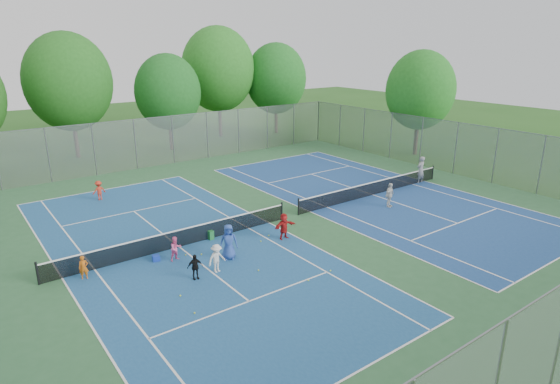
# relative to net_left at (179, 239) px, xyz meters

# --- Properties ---
(ground) EXTENTS (120.00, 120.00, 0.00)m
(ground) POSITION_rel_net_left_xyz_m (7.00, 0.00, -0.46)
(ground) COLOR #225119
(ground) RESTS_ON ground
(court_pad) EXTENTS (32.00, 32.00, 0.01)m
(court_pad) POSITION_rel_net_left_xyz_m (7.00, 0.00, -0.45)
(court_pad) COLOR #2B5C35
(court_pad) RESTS_ON ground
(court_left) EXTENTS (10.97, 23.77, 0.01)m
(court_left) POSITION_rel_net_left_xyz_m (0.00, 0.00, -0.44)
(court_left) COLOR navy
(court_left) RESTS_ON court_pad
(court_right) EXTENTS (10.97, 23.77, 0.01)m
(court_right) POSITION_rel_net_left_xyz_m (14.00, 0.00, -0.44)
(court_right) COLOR navy
(court_right) RESTS_ON court_pad
(net_left) EXTENTS (12.87, 0.10, 0.91)m
(net_left) POSITION_rel_net_left_xyz_m (0.00, 0.00, 0.00)
(net_left) COLOR black
(net_left) RESTS_ON ground
(net_right) EXTENTS (12.87, 0.10, 0.91)m
(net_right) POSITION_rel_net_left_xyz_m (14.00, 0.00, 0.00)
(net_right) COLOR black
(net_right) RESTS_ON ground
(fence_north) EXTENTS (32.00, 0.10, 4.00)m
(fence_north) POSITION_rel_net_left_xyz_m (7.00, 16.00, 1.54)
(fence_north) COLOR gray
(fence_north) RESTS_ON ground
(fence_east) EXTENTS (0.10, 32.00, 4.00)m
(fence_east) POSITION_rel_net_left_xyz_m (23.00, 0.00, 1.54)
(fence_east) COLOR gray
(fence_east) RESTS_ON ground
(tree_nl) EXTENTS (7.20, 7.20, 10.69)m
(tree_nl) POSITION_rel_net_left_xyz_m (1.00, 23.00, 6.09)
(tree_nl) COLOR #443326
(tree_nl) RESTS_ON ground
(tree_nc) EXTENTS (6.00, 6.00, 8.85)m
(tree_nc) POSITION_rel_net_left_xyz_m (9.00, 21.00, 4.94)
(tree_nc) COLOR #443326
(tree_nc) RESTS_ON ground
(tree_nr) EXTENTS (7.60, 7.60, 11.42)m
(tree_nr) POSITION_rel_net_left_xyz_m (16.00, 24.00, 6.59)
(tree_nr) COLOR #443326
(tree_nr) RESTS_ON ground
(tree_ne) EXTENTS (6.60, 6.60, 9.77)m
(tree_ne) POSITION_rel_net_left_xyz_m (22.00, 22.00, 5.51)
(tree_ne) COLOR #443326
(tree_ne) RESTS_ON ground
(tree_side_e) EXTENTS (6.00, 6.00, 9.20)m
(tree_side_e) POSITION_rel_net_left_xyz_m (26.00, 6.00, 5.29)
(tree_side_e) COLOR #443326
(tree_side_e) RESTS_ON ground
(ball_crate) EXTENTS (0.38, 0.38, 0.28)m
(ball_crate) POSITION_rel_net_left_xyz_m (-1.52, -0.77, -0.32)
(ball_crate) COLOR #1737B0
(ball_crate) RESTS_ON ground
(ball_hopper) EXTENTS (0.26, 0.26, 0.49)m
(ball_hopper) POSITION_rel_net_left_xyz_m (1.73, -0.11, -0.21)
(ball_hopper) COLOR #217B35
(ball_hopper) RESTS_ON ground
(student_a) EXTENTS (0.44, 0.35, 1.07)m
(student_a) POSITION_rel_net_left_xyz_m (-4.68, -0.60, 0.08)
(student_a) COLOR #C85D12
(student_a) RESTS_ON ground
(student_b) EXTENTS (0.62, 0.51, 1.19)m
(student_b) POSITION_rel_net_left_xyz_m (-0.72, -1.27, 0.14)
(student_b) COLOR pink
(student_b) RESTS_ON ground
(student_c) EXTENTS (0.90, 0.57, 1.32)m
(student_c) POSITION_rel_net_left_xyz_m (0.23, -3.44, 0.21)
(student_c) COLOR silver
(student_c) RESTS_ON ground
(student_d) EXTENTS (0.72, 0.40, 1.16)m
(student_d) POSITION_rel_net_left_xyz_m (-0.85, -3.47, 0.12)
(student_d) COLOR black
(student_d) RESTS_ON ground
(student_e) EXTENTS (0.99, 0.83, 1.72)m
(student_e) POSITION_rel_net_left_xyz_m (1.34, -2.60, 0.40)
(student_e) COLOR #2A4A9C
(student_e) RESTS_ON ground
(student_f) EXTENTS (1.30, 0.43, 1.40)m
(student_f) POSITION_rel_net_left_xyz_m (4.84, -2.27, 0.24)
(student_f) COLOR #B21919
(student_f) RESTS_ON ground
(child_far_baseline) EXTENTS (0.88, 0.56, 1.29)m
(child_far_baseline) POSITION_rel_net_left_xyz_m (-0.98, 9.85, 0.19)
(child_far_baseline) COLOR red
(child_far_baseline) RESTS_ON ground
(instructor) EXTENTS (0.72, 0.48, 1.95)m
(instructor) POSITION_rel_net_left_xyz_m (18.90, -0.01, 0.52)
(instructor) COLOR gray
(instructor) RESTS_ON ground
(teen_court_b) EXTENTS (0.96, 0.56, 1.54)m
(teen_court_b) POSITION_rel_net_left_xyz_m (13.03, -2.21, 0.32)
(teen_court_b) COLOR silver
(teen_court_b) RESTS_ON ground
(tennis_ball_0) EXTENTS (0.07, 0.07, 0.07)m
(tennis_ball_0) POSITION_rel_net_left_xyz_m (-0.18, -1.10, -0.42)
(tennis_ball_0) COLOR gold
(tennis_ball_0) RESTS_ON ground
(tennis_ball_1) EXTENTS (0.07, 0.07, 0.07)m
(tennis_ball_1) POSITION_rel_net_left_xyz_m (4.29, -6.44, -0.42)
(tennis_ball_1) COLOR #CEED37
(tennis_ball_1) RESTS_ON ground
(tennis_ball_2) EXTENTS (0.07, 0.07, 0.07)m
(tennis_ball_2) POSITION_rel_net_left_xyz_m (4.36, -1.57, -0.42)
(tennis_ball_2) COLOR #BBD832
(tennis_ball_2) RESTS_ON ground
(tennis_ball_3) EXTENTS (0.07, 0.07, 0.07)m
(tennis_ball_3) POSITION_rel_net_left_xyz_m (-2.02, -4.44, -0.42)
(tennis_ball_3) COLOR #C2E535
(tennis_ball_3) RESTS_ON ground
(tennis_ball_4) EXTENTS (0.07, 0.07, 0.07)m
(tennis_ball_4) POSITION_rel_net_left_xyz_m (2.94, -6.53, -0.42)
(tennis_ball_4) COLOR #B7D631
(tennis_ball_4) RESTS_ON ground
(tennis_ball_5) EXTENTS (0.07, 0.07, 0.07)m
(tennis_ball_5) POSITION_rel_net_left_xyz_m (3.62, -1.92, -0.42)
(tennis_ball_5) COLOR #BAE234
(tennis_ball_5) RESTS_ON ground
(tennis_ball_6) EXTENTS (0.07, 0.07, 0.07)m
(tennis_ball_6) POSITION_rel_net_left_xyz_m (0.46, -2.42, -0.42)
(tennis_ball_6) COLOR #B9E034
(tennis_ball_6) RESTS_ON ground
(tennis_ball_7) EXTENTS (0.07, 0.07, 0.07)m
(tennis_ball_7) POSITION_rel_net_left_xyz_m (-2.13, -5.92, -0.42)
(tennis_ball_7) COLOR #B3CF30
(tennis_ball_7) RESTS_ON ground
(tennis_ball_8) EXTENTS (0.07, 0.07, 0.07)m
(tennis_ball_8) POSITION_rel_net_left_xyz_m (0.46, -1.48, -0.42)
(tennis_ball_8) COLOR #D6E334
(tennis_ball_8) RESTS_ON ground
(tennis_ball_9) EXTENTS (0.07, 0.07, 0.07)m
(tennis_ball_9) POSITION_rel_net_left_xyz_m (1.73, -4.50, -0.42)
(tennis_ball_9) COLOR #DEF138
(tennis_ball_9) RESTS_ON ground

